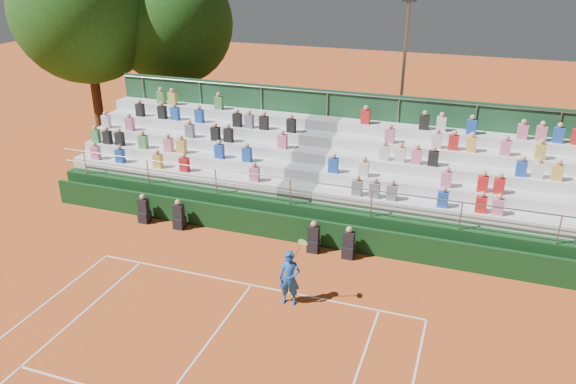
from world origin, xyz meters
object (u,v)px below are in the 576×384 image
(tennis_player, at_px, (290,278))
(tree_east, at_px, (172,24))
(tree_west, at_px, (85,11))
(floodlight_mast, at_px, (404,69))

(tennis_player, relative_size, tree_east, 0.24)
(tree_west, bearing_deg, floodlight_mast, 6.71)
(tree_west, relative_size, floodlight_mast, 1.32)
(tennis_player, height_order, tree_east, tree_east)
(tennis_player, bearing_deg, tree_east, 129.97)
(tree_west, distance_m, tree_east, 4.39)
(floodlight_mast, bearing_deg, tree_west, -173.29)
(tree_east, height_order, floodlight_mast, tree_east)
(tree_west, height_order, tree_east, tree_west)
(tree_east, distance_m, floodlight_mast, 12.51)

